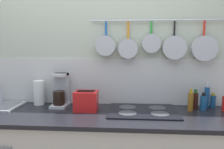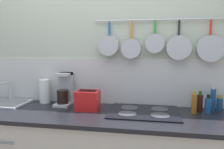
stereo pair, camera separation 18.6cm
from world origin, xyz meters
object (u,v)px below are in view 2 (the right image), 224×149
Objects in this scene: paper_towel_roll at (45,91)px; toaster at (88,100)px; bottle_sesame_oil at (213,99)px; bottle_hot_sauce at (220,104)px; bottle_cooking_wine at (208,105)px; bottle_dish_soap at (200,103)px; coffee_maker at (65,91)px; bottle_vinegar at (194,103)px.

paper_towel_roll reaches higher than toaster.
bottle_hot_sauce is (0.06, 0.00, -0.04)m from bottle_sesame_oil.
paper_towel_roll is 1.66m from bottle_sesame_oil.
bottle_sesame_oil is 0.07m from bottle_hot_sauce.
paper_towel_roll is at bearing 177.01° from bottle_cooking_wine.
toaster is at bearing -170.90° from bottle_hot_sauce.
bottle_dish_soap is 1.15× the size of bottle_cooking_wine.
bottle_hot_sauce is at bearing 1.56° from coffee_maker.
bottle_sesame_oil is (0.19, 0.13, 0.02)m from bottle_vinegar.
bottle_hot_sauce is at bearing 38.59° from bottle_cooking_wine.
paper_towel_roll is at bearing -179.58° from bottle_sesame_oil.
bottle_sesame_oil reaches higher than bottle_vinegar.
coffee_maker is 1.43m from bottle_sesame_oil.
paper_towel_roll is 1.30× the size of bottle_dish_soap.
paper_towel_roll is 1.08× the size of toaster.
coffee_maker is 1.72× the size of bottle_dish_soap.
toaster is 0.95m from bottle_vinegar.
paper_towel_roll is at bearing -179.49° from bottle_hot_sauce.
toaster is 1.02m from bottle_dish_soap.
bottle_cooking_wine reaches higher than bottle_hot_sauce.
bottle_vinegar is at bearing 3.52° from toaster.
bottle_vinegar reaches higher than bottle_hot_sauce.
bottle_sesame_oil is at bearing 9.41° from toaster.
coffee_maker is 1.24m from bottle_vinegar.
bottle_sesame_oil is 1.71× the size of bottle_hot_sauce.
bottle_cooking_wine is (1.08, 0.09, -0.02)m from toaster.
bottle_sesame_oil is at bearing 34.66° from bottle_vinegar.
bottle_vinegar is 0.84× the size of bottle_sesame_oil.
bottle_vinegar is at bearing -4.61° from paper_towel_roll.
toaster is 1.22m from bottle_hot_sauce.
bottle_cooking_wine is (0.13, 0.04, -0.02)m from bottle_vinegar.
bottle_vinegar is (0.95, 0.06, -0.00)m from toaster.
toaster is (0.28, -0.15, -0.05)m from coffee_maker.
paper_towel_roll is 1.50× the size of bottle_cooking_wine.
paper_towel_roll is 1.60m from bottle_cooking_wine.
coffee_maker is at bearing 178.59° from bottle_dish_soap.
bottle_dish_soap is at bearing 6.76° from toaster.
paper_towel_roll is at bearing 175.39° from bottle_vinegar.
paper_towel_roll is 0.76× the size of coffee_maker.
coffee_maker reaches higher than bottle_vinegar.
coffee_maker reaches higher than toaster.
paper_towel_roll is 1.72m from bottle_hot_sauce.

